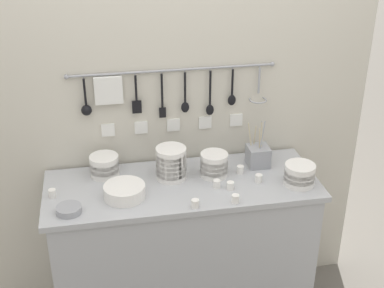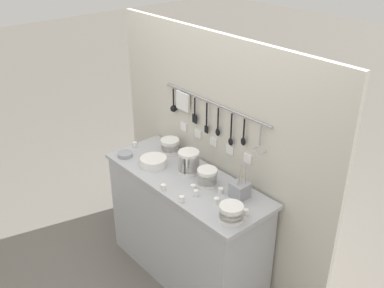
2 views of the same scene
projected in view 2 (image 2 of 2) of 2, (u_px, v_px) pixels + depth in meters
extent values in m
plane|color=#666059|center=(187.00, 271.00, 3.78)|extent=(20.00, 20.00, 0.00)
cube|color=#ADAFB5|center=(186.00, 179.00, 3.36)|extent=(1.42, 0.54, 0.03)
cube|color=#ADAFB5|center=(186.00, 229.00, 3.57)|extent=(1.36, 0.51, 0.90)
cube|color=beige|center=(215.00, 158.00, 3.50)|extent=(2.22, 0.04, 1.96)
cylinder|color=#93969E|center=(214.00, 103.00, 3.27)|extent=(1.08, 0.01, 0.01)
sphere|color=#93969E|center=(168.00, 84.00, 3.63)|extent=(0.02, 0.02, 0.02)
sphere|color=#93969E|center=(271.00, 127.00, 2.91)|extent=(0.02, 0.02, 0.02)
cylinder|color=black|center=(173.00, 98.00, 3.61)|extent=(0.01, 0.01, 0.15)
sphere|color=black|center=(174.00, 109.00, 3.65)|extent=(0.06, 0.06, 0.06)
cylinder|color=#93969E|center=(174.00, 88.00, 3.58)|extent=(0.01, 0.01, 0.02)
cube|color=silver|center=(183.00, 101.00, 3.52)|extent=(0.14, 0.02, 0.15)
cylinder|color=#93969E|center=(184.00, 92.00, 3.50)|extent=(0.01, 0.01, 0.02)
cylinder|color=black|center=(195.00, 107.00, 3.43)|extent=(0.01, 0.01, 0.14)
cube|color=black|center=(195.00, 119.00, 3.48)|extent=(0.05, 0.01, 0.07)
cylinder|color=#93969E|center=(196.00, 97.00, 3.40)|extent=(0.01, 0.01, 0.02)
cylinder|color=black|center=(207.00, 115.00, 3.35)|extent=(0.01, 0.01, 0.19)
cube|color=black|center=(206.00, 129.00, 3.41)|extent=(0.04, 0.01, 0.06)
cylinder|color=#93969E|center=(208.00, 102.00, 3.31)|extent=(0.01, 0.01, 0.02)
cylinder|color=black|center=(218.00, 119.00, 3.26)|extent=(0.01, 0.01, 0.17)
ellipsoid|color=black|center=(218.00, 132.00, 3.31)|extent=(0.04, 0.02, 0.06)
cylinder|color=#93969E|center=(220.00, 107.00, 3.23)|extent=(0.00, 0.01, 0.02)
cylinder|color=black|center=(231.00, 126.00, 3.18)|extent=(0.01, 0.01, 0.20)
ellipsoid|color=black|center=(231.00, 142.00, 3.24)|extent=(0.04, 0.02, 0.06)
cylinder|color=#93969E|center=(233.00, 112.00, 3.14)|extent=(0.01, 0.01, 0.02)
cylinder|color=black|center=(244.00, 129.00, 3.09)|extent=(0.01, 0.01, 0.15)
ellipsoid|color=black|center=(243.00, 142.00, 3.13)|extent=(0.04, 0.02, 0.06)
cylinder|color=#93969E|center=(246.00, 118.00, 3.06)|extent=(0.01, 0.01, 0.02)
cylinder|color=#93969E|center=(260.00, 136.00, 2.99)|extent=(0.01, 0.01, 0.14)
torus|color=#93969E|center=(259.00, 150.00, 3.04)|extent=(0.10, 0.10, 0.01)
cylinder|color=#93969E|center=(262.00, 125.00, 2.96)|extent=(0.01, 0.01, 0.02)
cube|color=white|center=(184.00, 127.00, 3.65)|extent=(0.07, 0.01, 0.07)
cube|color=white|center=(198.00, 134.00, 3.54)|extent=(0.07, 0.01, 0.07)
cube|color=white|center=(214.00, 142.00, 3.42)|extent=(0.07, 0.01, 0.07)
cube|color=white|center=(230.00, 150.00, 3.30)|extent=(0.07, 0.01, 0.07)
cube|color=white|center=(248.00, 159.00, 3.18)|extent=(0.07, 0.01, 0.07)
cylinder|color=white|center=(189.00, 169.00, 3.41)|extent=(0.16, 0.16, 0.05)
cylinder|color=white|center=(189.00, 166.00, 3.40)|extent=(0.16, 0.16, 0.05)
cylinder|color=white|center=(189.00, 163.00, 3.39)|extent=(0.16, 0.16, 0.05)
cylinder|color=white|center=(189.00, 160.00, 3.38)|extent=(0.16, 0.16, 0.05)
cylinder|color=white|center=(189.00, 157.00, 3.36)|extent=(0.16, 0.16, 0.05)
cylinder|color=white|center=(189.00, 154.00, 3.35)|extent=(0.16, 0.16, 0.05)
cylinder|color=white|center=(207.00, 182.00, 3.25)|extent=(0.14, 0.14, 0.05)
cylinder|color=white|center=(207.00, 179.00, 3.24)|extent=(0.14, 0.14, 0.05)
cylinder|color=white|center=(207.00, 176.00, 3.22)|extent=(0.14, 0.14, 0.05)
cylinder|color=white|center=(207.00, 172.00, 3.21)|extent=(0.14, 0.14, 0.05)
cylinder|color=white|center=(231.00, 217.00, 2.87)|extent=(0.16, 0.16, 0.05)
cylinder|color=white|center=(231.00, 213.00, 2.86)|extent=(0.16, 0.16, 0.05)
cylinder|color=white|center=(231.00, 209.00, 2.85)|extent=(0.16, 0.16, 0.05)
cylinder|color=white|center=(170.00, 149.00, 3.69)|extent=(0.15, 0.15, 0.05)
cylinder|color=white|center=(170.00, 146.00, 3.68)|extent=(0.15, 0.15, 0.05)
cylinder|color=white|center=(170.00, 143.00, 3.66)|extent=(0.15, 0.15, 0.05)
cylinder|color=white|center=(154.00, 165.00, 3.51)|extent=(0.21, 0.21, 0.01)
cylinder|color=white|center=(154.00, 163.00, 3.50)|extent=(0.21, 0.21, 0.01)
cylinder|color=white|center=(153.00, 162.00, 3.50)|extent=(0.21, 0.21, 0.01)
cylinder|color=white|center=(153.00, 161.00, 3.49)|extent=(0.21, 0.21, 0.01)
cylinder|color=white|center=(153.00, 160.00, 3.49)|extent=(0.21, 0.21, 0.01)
cylinder|color=white|center=(153.00, 159.00, 3.48)|extent=(0.21, 0.21, 0.01)
cylinder|color=#93969E|center=(125.00, 154.00, 3.63)|extent=(0.12, 0.12, 0.03)
cube|color=#93969E|center=(240.00, 190.00, 3.10)|extent=(0.12, 0.12, 0.11)
cylinder|color=#C6B793|center=(242.00, 177.00, 3.09)|extent=(0.01, 0.03, 0.17)
cylinder|color=#93969E|center=(246.00, 178.00, 3.05)|extent=(0.02, 0.01, 0.19)
cylinder|color=#C6B793|center=(240.00, 180.00, 3.05)|extent=(0.01, 0.01, 0.17)
cylinder|color=#C6B793|center=(239.00, 175.00, 3.10)|extent=(0.03, 0.02, 0.19)
cylinder|color=#93969E|center=(239.00, 178.00, 3.03)|extent=(0.03, 0.01, 0.22)
cylinder|color=#C6B793|center=(243.00, 179.00, 3.05)|extent=(0.01, 0.03, 0.19)
cylinder|color=white|center=(217.00, 201.00, 3.04)|extent=(0.04, 0.04, 0.04)
cylinder|color=white|center=(221.00, 191.00, 3.15)|extent=(0.04, 0.04, 0.04)
cylinder|color=white|center=(193.00, 188.00, 3.19)|extent=(0.04, 0.04, 0.04)
cylinder|color=white|center=(182.00, 199.00, 3.06)|extent=(0.04, 0.04, 0.04)
cylinder|color=white|center=(135.00, 145.00, 3.78)|extent=(0.04, 0.04, 0.04)
cylinder|color=white|center=(163.00, 187.00, 3.19)|extent=(0.04, 0.04, 0.04)
cylinder|color=white|center=(196.00, 193.00, 3.13)|extent=(0.04, 0.04, 0.04)
cylinder|color=white|center=(246.00, 212.00, 2.93)|extent=(0.04, 0.04, 0.04)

